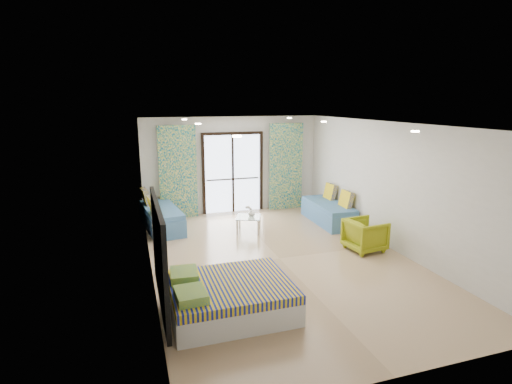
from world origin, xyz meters
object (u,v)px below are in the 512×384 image
object	(u,v)px
bed	(230,297)
daybed_left	(161,217)
coffee_table	(249,218)
daybed_right	(329,212)
armchair	(365,233)

from	to	relation	value
bed	daybed_left	size ratio (longest dim) A/B	0.88
bed	coffee_table	size ratio (longest dim) A/B	2.38
bed	daybed_right	world-z (taller)	daybed_right
daybed_left	coffee_table	xyz separation A→B (m)	(2.01, -0.90, 0.04)
bed	daybed_left	distance (m)	4.52
bed	armchair	xyz separation A→B (m)	(3.38, 1.63, 0.11)
coffee_table	armchair	bearing A→B (deg)	-44.02
bed	daybed_right	distance (m)	5.13
daybed_left	coffee_table	world-z (taller)	daybed_left
daybed_right	armchair	world-z (taller)	daybed_right
daybed_left	armchair	xyz separation A→B (m)	(4.02, -2.84, 0.07)
coffee_table	armchair	distance (m)	2.79
coffee_table	daybed_right	bearing A→B (deg)	2.46
bed	daybed_left	world-z (taller)	daybed_left
daybed_right	coffee_table	world-z (taller)	daybed_right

